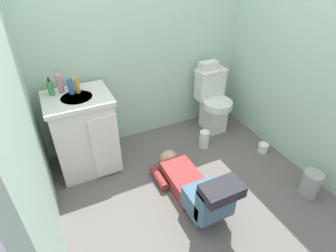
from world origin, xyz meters
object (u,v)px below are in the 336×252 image
(bottle_pink, at_px, (60,84))
(bottle_blue, at_px, (71,86))
(toilet, at_px, (213,102))
(tissue_box, at_px, (209,66))
(vanity_cabinet, at_px, (84,133))
(person_plumber, at_px, (194,186))
(trash_can, at_px, (310,184))
(soap_dispenser, at_px, (51,88))
(paper_towel_roll, at_px, (204,139))
(bottle_amber, at_px, (77,85))
(faucet, at_px, (72,85))
(toilet_paper_roll, at_px, (263,148))

(bottle_pink, xyz_separation_m, bottle_blue, (0.08, -0.07, -0.01))
(toilet, relative_size, tissue_box, 3.41)
(vanity_cabinet, bearing_deg, person_plumber, -50.34)
(bottle_pink, bearing_deg, tissue_box, 0.35)
(toilet, bearing_deg, tissue_box, 116.43)
(trash_can, bearing_deg, toilet, 98.39)
(tissue_box, xyz_separation_m, soap_dispenser, (-1.70, -0.03, 0.09))
(vanity_cabinet, height_order, paper_towel_roll, vanity_cabinet)
(vanity_cabinet, distance_m, paper_towel_roll, 1.31)
(toilet, relative_size, bottle_amber, 5.29)
(faucet, xyz_separation_m, soap_dispenser, (-0.19, -0.02, 0.02))
(tissue_box, distance_m, soap_dispenser, 1.70)
(person_plumber, distance_m, bottle_pink, 1.52)
(bottle_blue, xyz_separation_m, toilet_paper_roll, (1.84, -0.70, -0.84))
(faucet, distance_m, bottle_blue, 0.08)
(vanity_cabinet, relative_size, bottle_blue, 5.54)
(bottle_blue, distance_m, bottle_amber, 0.06)
(vanity_cabinet, height_order, trash_can, vanity_cabinet)
(person_plumber, bearing_deg, vanity_cabinet, 129.66)
(toilet_paper_roll, bearing_deg, tissue_box, 111.46)
(vanity_cabinet, bearing_deg, paper_towel_roll, -11.62)
(faucet, height_order, person_plumber, faucet)
(toilet, height_order, bottle_blue, bottle_blue)
(faucet, height_order, toilet_paper_roll, faucet)
(vanity_cabinet, relative_size, faucet, 8.20)
(tissue_box, distance_m, bottle_pink, 1.61)
(bottle_pink, relative_size, bottle_blue, 1.19)
(bottle_blue, bearing_deg, tissue_box, 2.94)
(toilet, xyz_separation_m, bottle_pink, (-1.66, 0.08, 0.54))
(faucet, bearing_deg, toilet, -3.09)
(person_plumber, xyz_separation_m, bottle_amber, (-0.71, 0.96, 0.71))
(person_plumber, bearing_deg, paper_towel_roll, 50.97)
(faucet, bearing_deg, bottle_pink, -178.18)
(bottle_amber, bearing_deg, vanity_cabinet, -110.61)
(vanity_cabinet, distance_m, trash_can, 2.19)
(toilet, bearing_deg, soap_dispenser, 177.90)
(tissue_box, height_order, bottle_blue, bottle_blue)
(tissue_box, relative_size, bottle_pink, 1.25)
(bottle_amber, distance_m, trash_can, 2.33)
(bottle_pink, bearing_deg, trash_can, -37.64)
(faucet, distance_m, bottle_amber, 0.08)
(paper_towel_roll, bearing_deg, toilet_paper_roll, -33.07)
(tissue_box, height_order, soap_dispenser, soap_dispenser)
(vanity_cabinet, xyz_separation_m, paper_towel_roll, (1.25, -0.26, -0.31))
(paper_towel_roll, bearing_deg, soap_dispenser, 165.13)
(faucet, bearing_deg, trash_can, -39.28)
(vanity_cabinet, xyz_separation_m, toilet_paper_roll, (1.81, -0.62, -0.37))
(bottle_blue, height_order, paper_towel_roll, bottle_blue)
(toilet_paper_roll, bearing_deg, person_plumber, -165.94)
(toilet, relative_size, person_plumber, 0.70)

